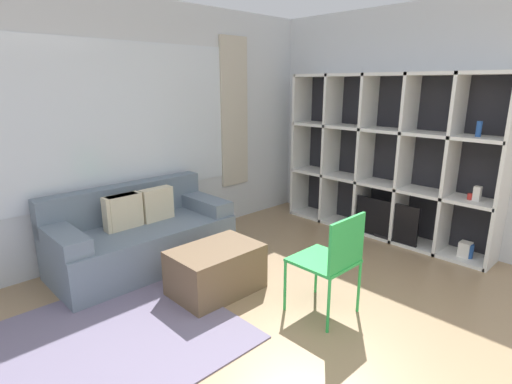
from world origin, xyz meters
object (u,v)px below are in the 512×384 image
at_px(folding_chair, 332,256).
at_px(shelving_unit, 387,160).
at_px(couch_main, 141,236).
at_px(ottoman, 216,270).

bearing_deg(folding_chair, shelving_unit, -162.01).
height_order(couch_main, ottoman, couch_main).
height_order(couch_main, folding_chair, folding_chair).
distance_m(couch_main, folding_chair, 2.03).
distance_m(couch_main, ottoman, 1.00).
distance_m(ottoman, folding_chair, 1.08).
height_order(shelving_unit, couch_main, shelving_unit).
xyz_separation_m(shelving_unit, couch_main, (-2.59, 1.28, -0.63)).
bearing_deg(folding_chair, couch_main, -71.94).
bearing_deg(couch_main, shelving_unit, -26.31).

